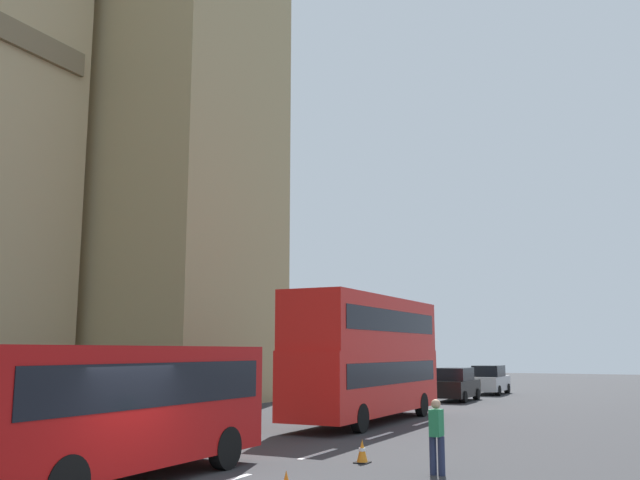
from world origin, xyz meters
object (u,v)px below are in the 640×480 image
double_decker_bus (367,353)px  sedan_trailing (490,380)px  traffic_cone_east (362,451)px  pedestrian_near_cones (437,434)px  sedan_lead (456,384)px

double_decker_bus → sedan_trailing: size_ratio=2.40×
sedan_trailing → traffic_cone_east: (-29.28, -3.39, -0.63)m
traffic_cone_east → pedestrian_near_cones: pedestrian_near_cones is taller
double_decker_bus → sedan_lead: bearing=0.2°
double_decker_bus → traffic_cone_east: double_decker_bus is taller
pedestrian_near_cones → sedan_lead: bearing=14.4°
sedan_lead → sedan_trailing: same height
sedan_trailing → pedestrian_near_cones: (-30.09, -5.60, -0.00)m
double_decker_bus → sedan_trailing: double_decker_bus is taller
double_decker_bus → pedestrian_near_cones: 11.75m
sedan_trailing → sedan_lead: bearing=177.2°
sedan_lead → pedestrian_near_cones: sedan_lead is taller
double_decker_bus → pedestrian_near_cones: double_decker_bus is taller
double_decker_bus → sedan_lead: double_decker_bus is taller
traffic_cone_east → sedan_trailing: bearing=6.6°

